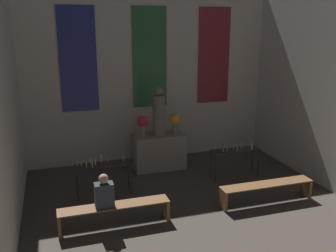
{
  "coord_description": "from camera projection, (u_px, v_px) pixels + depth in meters",
  "views": [
    {
      "loc": [
        -2.69,
        0.28,
        3.85
      ],
      "look_at": [
        0.0,
        8.79,
        1.42
      ],
      "focal_mm": 40.0,
      "sensor_mm": 36.0,
      "label": 1
    }
  ],
  "objects": [
    {
      "name": "pew_back_left",
      "position": [
        115.0,
        211.0,
        7.3
      ],
      "size": [
        2.17,
        0.36,
        0.46
      ],
      "color": "brown",
      "rests_on": "ground_plane"
    },
    {
      "name": "candle_rack_right",
      "position": [
        235.0,
        154.0,
        9.59
      ],
      "size": [
        1.27,
        0.37,
        0.95
      ],
      "color": "#332D28",
      "rests_on": "ground_plane"
    },
    {
      "name": "flower_vase_right",
      "position": [
        175.0,
        121.0,
        10.14
      ],
      "size": [
        0.31,
        0.31,
        0.57
      ],
      "color": "#937A5B",
      "rests_on": "altar"
    },
    {
      "name": "altar",
      "position": [
        159.0,
        152.0,
        10.23
      ],
      "size": [
        1.39,
        0.63,
        0.96
      ],
      "color": "gray",
      "rests_on": "ground_plane"
    },
    {
      "name": "person_seated",
      "position": [
        104.0,
        193.0,
        7.14
      ],
      "size": [
        0.36,
        0.24,
        0.67
      ],
      "color": "#383D47",
      "rests_on": "pew_back_left"
    },
    {
      "name": "candle_rack_left",
      "position": [
        103.0,
        168.0,
        8.61
      ],
      "size": [
        1.27,
        0.37,
        0.95
      ],
      "color": "#332D28",
      "rests_on": "ground_plane"
    },
    {
      "name": "statue",
      "position": [
        159.0,
        113.0,
        9.95
      ],
      "size": [
        0.32,
        0.32,
        1.31
      ],
      "color": "gray",
      "rests_on": "altar"
    },
    {
      "name": "pew_back_right",
      "position": [
        267.0,
        188.0,
        8.28
      ],
      "size": [
        2.17,
        0.36,
        0.46
      ],
      "color": "brown",
      "rests_on": "ground_plane"
    },
    {
      "name": "flower_vase_left",
      "position": [
        143.0,
        123.0,
        9.88
      ],
      "size": [
        0.31,
        0.31,
        0.57
      ],
      "color": "#937A5B",
      "rests_on": "altar"
    },
    {
      "name": "wall_back",
      "position": [
        149.0,
        74.0,
        10.6
      ],
      "size": [
        7.21,
        0.16,
        4.92
      ],
      "color": "silver",
      "rests_on": "ground_plane"
    }
  ]
}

